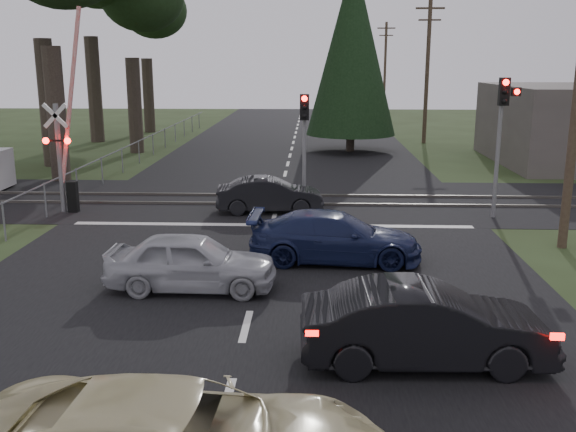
{
  "coord_description": "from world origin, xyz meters",
  "views": [
    {
      "loc": [
        1.33,
        -12.01,
        5.22
      ],
      "look_at": [
        0.68,
        4.15,
        1.3
      ],
      "focal_mm": 40.0,
      "sensor_mm": 36.0,
      "label": 1
    }
  ],
  "objects_px": {
    "traffic_signal_right": "(503,120)",
    "blue_sedan": "(335,237)",
    "utility_pole_far": "(385,66)",
    "utility_pole_mid": "(427,69)",
    "dark_hatchback": "(425,326)",
    "traffic_signal_center": "(304,131)",
    "crossing_signal": "(66,155)",
    "silver_car": "(191,262)",
    "dark_car_far": "(270,195)"
  },
  "relations": [
    {
      "from": "traffic_signal_center",
      "to": "utility_pole_mid",
      "type": "relative_size",
      "value": 0.46
    },
    {
      "from": "traffic_signal_right",
      "to": "utility_pole_far",
      "type": "height_order",
      "value": "utility_pole_far"
    },
    {
      "from": "utility_pole_far",
      "to": "dark_car_far",
      "type": "bearing_deg",
      "value": -100.96
    },
    {
      "from": "dark_hatchback",
      "to": "silver_car",
      "type": "bearing_deg",
      "value": 51.2
    },
    {
      "from": "utility_pole_mid",
      "to": "dark_hatchback",
      "type": "bearing_deg",
      "value": -99.36
    },
    {
      "from": "utility_pole_mid",
      "to": "utility_pole_far",
      "type": "xyz_separation_m",
      "value": [
        0.0,
        25.0,
        0.0
      ]
    },
    {
      "from": "traffic_signal_center",
      "to": "dark_hatchback",
      "type": "relative_size",
      "value": 0.94
    },
    {
      "from": "silver_car",
      "to": "crossing_signal",
      "type": "bearing_deg",
      "value": 38.18
    },
    {
      "from": "silver_car",
      "to": "blue_sedan",
      "type": "height_order",
      "value": "silver_car"
    },
    {
      "from": "traffic_signal_center",
      "to": "silver_car",
      "type": "height_order",
      "value": "traffic_signal_center"
    },
    {
      "from": "crossing_signal",
      "to": "traffic_signal_center",
      "type": "distance_m",
      "value": 8.36
    },
    {
      "from": "dark_hatchback",
      "to": "blue_sedan",
      "type": "bearing_deg",
      "value": 11.3
    },
    {
      "from": "blue_sedan",
      "to": "dark_car_far",
      "type": "xyz_separation_m",
      "value": [
        -2.12,
        5.64,
        -0.05
      ]
    },
    {
      "from": "traffic_signal_right",
      "to": "utility_pole_mid",
      "type": "xyz_separation_m",
      "value": [
        0.95,
        20.53,
        1.41
      ]
    },
    {
      "from": "traffic_signal_right",
      "to": "traffic_signal_center",
      "type": "bearing_deg",
      "value": 169.59
    },
    {
      "from": "traffic_signal_center",
      "to": "utility_pole_far",
      "type": "height_order",
      "value": "utility_pole_far"
    },
    {
      "from": "crossing_signal",
      "to": "silver_car",
      "type": "height_order",
      "value": "crossing_signal"
    },
    {
      "from": "traffic_signal_center",
      "to": "dark_hatchback",
      "type": "bearing_deg",
      "value": -79.24
    },
    {
      "from": "dark_hatchback",
      "to": "dark_car_far",
      "type": "bearing_deg",
      "value": 14.99
    },
    {
      "from": "dark_hatchback",
      "to": "traffic_signal_center",
      "type": "bearing_deg",
      "value": 8.86
    },
    {
      "from": "crossing_signal",
      "to": "utility_pole_mid",
      "type": "height_order",
      "value": "utility_pole_mid"
    },
    {
      "from": "utility_pole_far",
      "to": "blue_sedan",
      "type": "distance_m",
      "value": 51.15
    },
    {
      "from": "dark_hatchback",
      "to": "traffic_signal_right",
      "type": "bearing_deg",
      "value": -23.04
    },
    {
      "from": "crossing_signal",
      "to": "traffic_signal_right",
      "type": "distance_m",
      "value": 14.88
    },
    {
      "from": "utility_pole_far",
      "to": "traffic_signal_center",
      "type": "bearing_deg",
      "value": -99.6
    },
    {
      "from": "traffic_signal_center",
      "to": "dark_car_far",
      "type": "distance_m",
      "value": 2.57
    },
    {
      "from": "traffic_signal_center",
      "to": "dark_hatchback",
      "type": "distance_m",
      "value": 12.55
    },
    {
      "from": "traffic_signal_right",
      "to": "silver_car",
      "type": "height_order",
      "value": "traffic_signal_right"
    },
    {
      "from": "dark_hatchback",
      "to": "blue_sedan",
      "type": "xyz_separation_m",
      "value": [
        -1.39,
        5.92,
        -0.06
      ]
    },
    {
      "from": "traffic_signal_right",
      "to": "blue_sedan",
      "type": "xyz_separation_m",
      "value": [
        -5.63,
        -5.03,
        -2.65
      ]
    },
    {
      "from": "traffic_signal_center",
      "to": "dark_car_far",
      "type": "bearing_deg",
      "value": -153.45
    },
    {
      "from": "traffic_signal_center",
      "to": "silver_car",
      "type": "xyz_separation_m",
      "value": [
        -2.49,
        -8.56,
        -2.13
      ]
    },
    {
      "from": "dark_hatchback",
      "to": "blue_sedan",
      "type": "relative_size",
      "value": 0.96
    },
    {
      "from": "traffic_signal_right",
      "to": "utility_pole_far",
      "type": "distance_m",
      "value": 45.56
    },
    {
      "from": "traffic_signal_right",
      "to": "utility_pole_far",
      "type": "bearing_deg",
      "value": 88.8
    },
    {
      "from": "utility_pole_mid",
      "to": "blue_sedan",
      "type": "xyz_separation_m",
      "value": [
        -6.58,
        -25.56,
        -4.06
      ]
    },
    {
      "from": "crossing_signal",
      "to": "traffic_signal_center",
      "type": "bearing_deg",
      "value": 6.15
    },
    {
      "from": "traffic_signal_right",
      "to": "utility_pole_far",
      "type": "relative_size",
      "value": 0.52
    },
    {
      "from": "utility_pole_mid",
      "to": "blue_sedan",
      "type": "bearing_deg",
      "value": -104.43
    },
    {
      "from": "dark_hatchback",
      "to": "dark_car_far",
      "type": "height_order",
      "value": "dark_hatchback"
    },
    {
      "from": "traffic_signal_center",
      "to": "utility_pole_far",
      "type": "distance_m",
      "value": 44.99
    },
    {
      "from": "utility_pole_mid",
      "to": "dark_hatchback",
      "type": "xyz_separation_m",
      "value": [
        -5.19,
        -31.48,
        -4.01
      ]
    },
    {
      "from": "utility_pole_far",
      "to": "dark_hatchback",
      "type": "distance_m",
      "value": 56.86
    },
    {
      "from": "traffic_signal_right",
      "to": "traffic_signal_center",
      "type": "distance_m",
      "value": 6.68
    },
    {
      "from": "crossing_signal",
      "to": "traffic_signal_center",
      "type": "height_order",
      "value": "crossing_signal"
    },
    {
      "from": "crossing_signal",
      "to": "dark_hatchback",
      "type": "height_order",
      "value": "crossing_signal"
    },
    {
      "from": "crossing_signal",
      "to": "silver_car",
      "type": "relative_size",
      "value": 1.76
    },
    {
      "from": "traffic_signal_right",
      "to": "traffic_signal_center",
      "type": "relative_size",
      "value": 1.15
    },
    {
      "from": "utility_pole_mid",
      "to": "silver_car",
      "type": "bearing_deg",
      "value": -109.7
    },
    {
      "from": "traffic_signal_center",
      "to": "blue_sedan",
      "type": "height_order",
      "value": "traffic_signal_center"
    }
  ]
}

